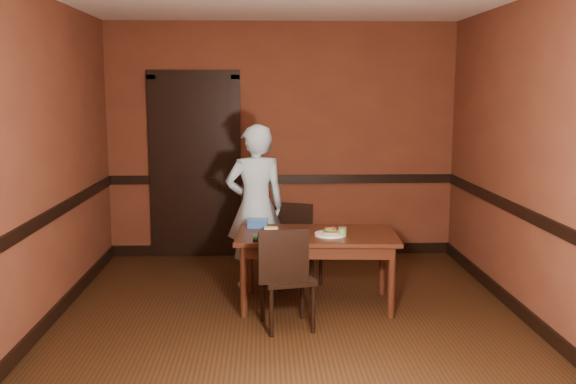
{
  "coord_description": "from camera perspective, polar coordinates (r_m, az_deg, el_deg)",
  "views": [
    {
      "loc": [
        -0.21,
        -5.16,
        1.93
      ],
      "look_at": [
        0.0,
        0.35,
        1.05
      ],
      "focal_mm": 40.0,
      "sensor_mm": 36.0,
      "label": 1
    }
  ],
  "objects": [
    {
      "name": "food_tub",
      "position": [
        5.97,
        -2.71,
        -2.78
      ],
      "size": [
        0.2,
        0.14,
        0.08
      ],
      "rotation": [
        0.0,
        0.0,
        -0.07
      ],
      "color": "#2F61B7",
      "rests_on": "dining_table"
    },
    {
      "name": "sandwich_plate",
      "position": [
        5.66,
        3.79,
        -3.66
      ],
      "size": [
        0.28,
        0.28,
        0.07
      ],
      "rotation": [
        0.0,
        0.0,
        0.22
      ],
      "color": "white",
      "rests_on": "dining_table"
    },
    {
      "name": "baseboard_back",
      "position": [
        7.64,
        -0.55,
        -5.12
      ],
      "size": [
        4.0,
        0.03,
        0.12
      ],
      "primitive_type": "cube",
      "color": "black",
      "rests_on": "ground"
    },
    {
      "name": "sauce_jar",
      "position": [
        5.61,
        4.86,
        -3.54
      ],
      "size": [
        0.07,
        0.07,
        0.09
      ],
      "rotation": [
        0.0,
        0.0,
        0.32
      ],
      "color": "#66994C",
      "rests_on": "dining_table"
    },
    {
      "name": "dado_left",
      "position": [
        5.56,
        -20.78,
        -2.22
      ],
      "size": [
        0.03,
        4.5,
        0.1
      ],
      "primitive_type": "cube",
      "color": "black",
      "rests_on": "ground"
    },
    {
      "name": "wall_left",
      "position": [
        5.5,
        -21.19,
        2.39
      ],
      "size": [
        0.02,
        4.5,
        2.7
      ],
      "primitive_type": "cube",
      "color": "#5B2C1B",
      "rests_on": "ground"
    },
    {
      "name": "wall_front",
      "position": [
        2.98,
        1.93,
        -2.17
      ],
      "size": [
        4.0,
        0.02,
        2.7
      ],
      "primitive_type": "cube",
      "color": "#5B2C1B",
      "rests_on": "ground"
    },
    {
      "name": "wall_right",
      "position": [
        5.65,
        20.89,
        2.57
      ],
      "size": [
        0.02,
        4.5,
        2.7
      ],
      "primitive_type": "cube",
      "color": "#5B2C1B",
      "rests_on": "ground"
    },
    {
      "name": "chair_far",
      "position": [
        6.27,
        1.12,
        -4.96
      ],
      "size": [
        0.49,
        0.49,
        0.82
      ],
      "primitive_type": null,
      "rotation": [
        0.0,
        0.0,
        -0.35
      ],
      "color": "black",
      "rests_on": "floor"
    },
    {
      "name": "floor",
      "position": [
        5.52,
        0.14,
        -11.41
      ],
      "size": [
        4.0,
        4.5,
        0.01
      ],
      "primitive_type": "cube",
      "color": "black",
      "rests_on": "ground"
    },
    {
      "name": "dining_table",
      "position": [
        5.82,
        2.56,
        -6.89
      ],
      "size": [
        1.47,
        0.88,
        0.67
      ],
      "primitive_type": "cube",
      "rotation": [
        0.0,
        0.0,
        -0.06
      ],
      "color": "#34170D",
      "rests_on": "floor"
    },
    {
      "name": "dado_right",
      "position": [
        5.71,
        20.5,
        -1.92
      ],
      "size": [
        0.03,
        4.5,
        0.1
      ],
      "primitive_type": "cube",
      "color": "black",
      "rests_on": "ground"
    },
    {
      "name": "wall_back",
      "position": [
        7.44,
        -0.57,
        4.59
      ],
      "size": [
        4.0,
        0.02,
        2.7
      ],
      "primitive_type": "cube",
      "color": "#5B2C1B",
      "rests_on": "ground"
    },
    {
      "name": "chair_near",
      "position": [
        5.25,
        -0.06,
        -7.52
      ],
      "size": [
        0.47,
        0.47,
        0.86
      ],
      "primitive_type": null,
      "rotation": [
        0.0,
        0.0,
        3.34
      ],
      "color": "black",
      "rests_on": "floor"
    },
    {
      "name": "dado_back",
      "position": [
        7.47,
        -0.56,
        1.14
      ],
      "size": [
        4.0,
        0.03,
        0.1
      ],
      "primitive_type": "cube",
      "color": "black",
      "rests_on": "ground"
    },
    {
      "name": "wrapped_veg",
      "position": [
        5.43,
        -1.85,
        -4.03
      ],
      "size": [
        0.25,
        0.08,
        0.07
      ],
      "primitive_type": "cylinder",
      "rotation": [
        0.0,
        1.57,
        0.04
      ],
      "color": "#123A16",
      "rests_on": "dining_table"
    },
    {
      "name": "baseboard_right",
      "position": [
        5.92,
        20.04,
        -9.93
      ],
      "size": [
        0.03,
        4.5,
        0.12
      ],
      "primitive_type": "cube",
      "color": "black",
      "rests_on": "ground"
    },
    {
      "name": "door",
      "position": [
        7.47,
        -8.25,
        2.52
      ],
      "size": [
        1.05,
        0.07,
        2.2
      ],
      "color": "black",
      "rests_on": "ground"
    },
    {
      "name": "person",
      "position": [
        6.27,
        -2.9,
        -1.29
      ],
      "size": [
        0.65,
        0.5,
        1.61
      ],
      "primitive_type": "imported",
      "rotation": [
        0.0,
        0.0,
        3.35
      ],
      "color": "#A0C3D6",
      "rests_on": "floor"
    },
    {
      "name": "baseboard_left",
      "position": [
        5.77,
        -20.31,
        -10.43
      ],
      "size": [
        0.03,
        4.5,
        0.12
      ],
      "primitive_type": "cube",
      "color": "black",
      "rests_on": "ground"
    },
    {
      "name": "cheese_saucer",
      "position": [
        5.74,
        -1.52,
        -3.45
      ],
      "size": [
        0.16,
        0.16,
        0.05
      ],
      "rotation": [
        0.0,
        0.0,
        0.18
      ],
      "color": "white",
      "rests_on": "dining_table"
    }
  ]
}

